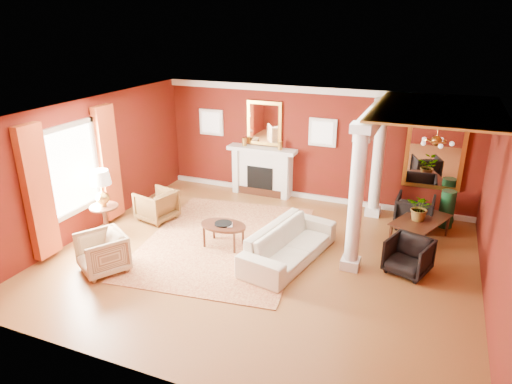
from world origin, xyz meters
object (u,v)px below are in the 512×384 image
at_px(armchair_leopard, 156,204).
at_px(side_table, 102,192).
at_px(sofa, 290,238).
at_px(armchair_stripe, 102,251).
at_px(dining_table, 422,224).
at_px(coffee_table, 223,226).

bearing_deg(armchair_leopard, side_table, -12.54).
bearing_deg(sofa, armchair_stripe, 130.04).
xyz_separation_m(sofa, armchair_stripe, (-3.09, -1.72, -0.05)).
height_order(side_table, dining_table, side_table).
bearing_deg(side_table, armchair_leopard, 64.65).
bearing_deg(coffee_table, side_table, -168.40).
relative_size(armchair_leopard, side_table, 0.53).
relative_size(side_table, dining_table, 1.06).
height_order(armchair_stripe, dining_table, armchair_stripe).
relative_size(armchair_leopard, armchair_stripe, 0.97).
bearing_deg(sofa, coffee_table, 99.83).
distance_m(sofa, dining_table, 2.95).
xyz_separation_m(sofa, dining_table, (2.33, 1.81, -0.07)).
relative_size(sofa, side_table, 1.59).
distance_m(sofa, armchair_leopard, 3.54).
height_order(sofa, side_table, side_table).
xyz_separation_m(side_table, dining_table, (6.35, 2.31, -0.62)).
bearing_deg(armchair_stripe, armchair_leopard, 131.07).
bearing_deg(armchair_leopard, armchair_stripe, 22.12).
distance_m(coffee_table, side_table, 2.69).
bearing_deg(dining_table, side_table, 132.55).
height_order(sofa, armchair_stripe, sofa).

